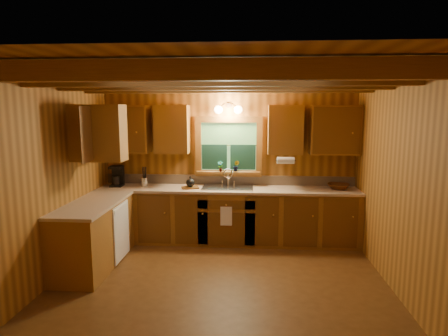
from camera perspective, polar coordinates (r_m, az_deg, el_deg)
room at (r=4.58m, az=-0.73°, el=-2.12°), size 4.20×4.20×4.20m
ceiling_beams at (r=4.51m, az=-0.76°, el=12.88°), size 4.20×2.54×0.18m
base_cabinets at (r=6.09m, az=-4.35°, el=-7.85°), size 4.20×2.22×0.86m
countertop at (r=5.98m, az=-4.26°, el=-3.70°), size 4.20×2.24×0.04m
backsplash at (r=6.49m, az=0.70°, el=-1.79°), size 4.20×0.02×0.16m
dishwasher_panel at (r=5.75m, az=-15.04°, el=-9.11°), size 0.02×0.60×0.80m
upper_cabinets at (r=5.99m, az=-4.98°, el=5.60°), size 4.19×1.77×0.78m
window at (r=6.40m, az=0.70°, el=3.02°), size 1.12×0.08×1.00m
window_sill at (r=6.40m, az=0.66°, el=-0.66°), size 1.06×0.14×0.04m
wall_sconce at (r=6.24m, az=0.64°, el=8.73°), size 0.45×0.21×0.17m
paper_towel_roll at (r=6.09m, az=9.17°, el=1.13°), size 0.27×0.11×0.11m
dish_towel at (r=5.99m, az=0.33°, el=-7.19°), size 0.18×0.01×0.30m
sink at (r=6.24m, az=0.54°, el=-3.38°), size 0.82×0.48×0.43m
coffee_maker at (r=6.61m, az=-15.63°, el=-1.15°), size 0.19×0.25×0.34m
utensil_crock at (r=6.48m, az=-11.80°, el=-1.98°), size 0.12×0.12×0.33m
cutting_board at (r=6.22m, az=-5.04°, el=-2.93°), size 0.31×0.26×0.02m
teakettle at (r=6.20m, az=-5.05°, el=-2.19°), size 0.14×0.14×0.18m
wicker_basket at (r=6.40m, az=16.68°, el=-2.65°), size 0.41×0.41×0.08m
potted_plant_left at (r=6.36m, az=-0.55°, el=0.28°), size 0.10×0.08×0.18m
potted_plant_right at (r=6.37m, az=1.82°, el=0.31°), size 0.12×0.10×0.18m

